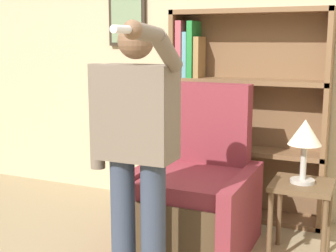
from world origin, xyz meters
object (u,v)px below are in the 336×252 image
at_px(bookcase, 231,116).
at_px(table_lamp, 305,137).
at_px(armchair, 196,198).
at_px(side_table, 302,197).
at_px(person_standing, 136,145).

xyz_separation_m(bookcase, table_lamp, (0.72, -0.68, 0.01)).
height_order(bookcase, armchair, bookcase).
height_order(armchair, side_table, armchair).
height_order(person_standing, side_table, person_standing).
xyz_separation_m(armchair, person_standing, (-0.08, -0.81, 0.57)).
bearing_deg(armchair, side_table, 5.62).
height_order(person_standing, table_lamp, person_standing).
xyz_separation_m(person_standing, side_table, (0.84, 0.89, -0.49)).
relative_size(person_standing, side_table, 2.90).
height_order(bookcase, side_table, bookcase).
bearing_deg(table_lamp, side_table, 180.00).
xyz_separation_m(bookcase, side_table, (0.72, -0.68, -0.43)).
relative_size(bookcase, armchair, 1.48).
xyz_separation_m(armchair, side_table, (0.76, 0.07, 0.09)).
bearing_deg(side_table, person_standing, -133.48).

